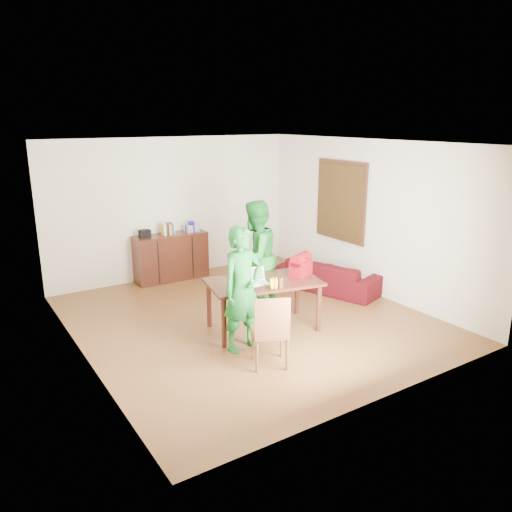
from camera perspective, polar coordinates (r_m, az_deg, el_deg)
room at (r=7.58m, az=-1.29°, el=2.30°), size 5.20×5.70×2.90m
table at (r=7.29m, az=0.85°, el=-3.54°), size 1.76×1.22×0.76m
chair at (r=6.39m, az=1.58°, el=-10.11°), size 0.57×0.56×0.97m
person_near at (r=6.62m, az=-1.55°, el=-3.80°), size 0.67×0.48×1.71m
person_far at (r=7.91m, az=-0.13°, el=-0.14°), size 1.08×0.97×1.81m
laptop at (r=7.12m, az=0.19°, el=-2.86°), size 0.33×0.26×0.21m
bananas at (r=6.91m, az=2.04°, el=-3.54°), size 0.18×0.13×0.06m
bottle at (r=6.94m, az=2.87°, el=-2.98°), size 0.08×0.08×0.18m
red_bag at (r=7.50m, az=5.15°, el=-1.22°), size 0.42×0.34×0.27m
sofa at (r=9.17m, az=8.31°, el=-2.22°), size 1.30×2.01×0.55m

